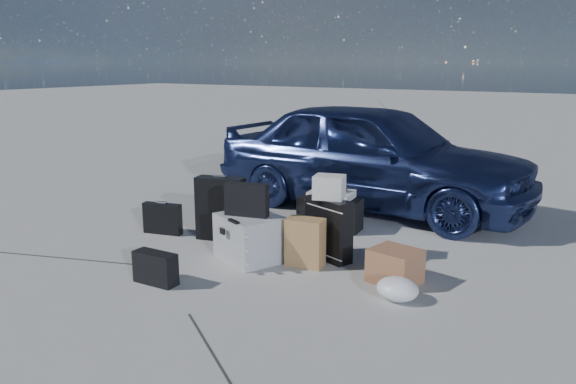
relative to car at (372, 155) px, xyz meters
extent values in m
plane|color=#A4A39F|center=(-0.14, -2.49, -0.61)|extent=(60.00, 60.00, 0.00)
imported|color=navy|center=(0.00, 0.00, 0.00)|extent=(3.64, 1.60, 1.22)
cube|color=#A7A9AC|center=(-0.17, -2.14, -0.42)|extent=(0.65, 0.60, 0.38)
cube|color=black|center=(-0.19, -2.16, -0.09)|extent=(0.38, 0.17, 0.28)
cube|color=black|center=(-1.31, -2.00, -0.46)|extent=(0.40, 0.17, 0.30)
cube|color=black|center=(-0.72, -1.84, -0.31)|extent=(0.48, 0.27, 0.59)
cube|color=black|center=(0.38, -1.79, -0.35)|extent=(0.46, 0.30, 0.52)
cube|color=beige|center=(0.38, -1.78, 0.01)|extent=(0.28, 0.25, 0.20)
cube|color=black|center=(-0.01, -0.99, -0.45)|extent=(0.64, 0.32, 0.31)
cube|color=beige|center=(-0.01, -0.98, -0.26)|extent=(0.46, 0.37, 0.07)
cube|color=black|center=(-0.03, -0.99, -0.20)|extent=(0.33, 0.27, 0.06)
cube|color=#A28146|center=(0.30, -2.04, -0.41)|extent=(0.32, 0.22, 0.40)
cube|color=#915E3F|center=(1.06, -1.99, -0.48)|extent=(0.40, 0.36, 0.26)
ellipsoid|color=silver|center=(1.19, -2.29, -0.53)|extent=(0.31, 0.27, 0.17)
cube|color=black|center=(-0.47, -2.95, -0.49)|extent=(0.35, 0.14, 0.24)
camera|label=1|loc=(2.46, -5.81, 1.02)|focal=35.00mm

